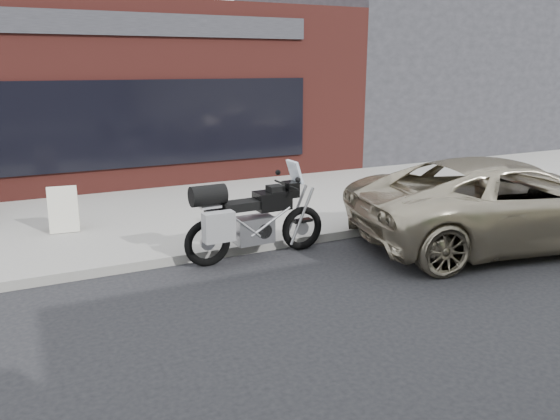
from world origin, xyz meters
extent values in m
plane|color=black|center=(0.00, 0.00, 0.00)|extent=(120.00, 120.00, 0.00)
cube|color=gray|center=(0.00, 7.00, 0.07)|extent=(44.00, 6.00, 0.15)
cube|color=#58211C|center=(-2.00, 14.00, 2.25)|extent=(14.00, 10.00, 4.50)
cube|color=black|center=(-2.00, 8.97, 1.70)|extent=(10.00, 0.08, 2.00)
cube|color=#27262B|center=(-2.00, 8.97, 3.90)|extent=(10.00, 0.08, 0.50)
cube|color=#27262B|center=(10.00, 14.00, 3.00)|extent=(10.00, 10.00, 6.00)
torus|color=black|center=(-1.37, 3.77, 0.37)|extent=(0.76, 0.15, 0.75)
torus|color=black|center=(0.31, 3.84, 0.37)|extent=(0.76, 0.15, 0.75)
cube|color=#B7B7BC|center=(-0.59, 3.81, 0.47)|extent=(0.63, 0.36, 0.43)
cube|color=black|center=(-0.25, 3.82, 0.92)|extent=(0.58, 0.38, 0.29)
cube|color=black|center=(-0.81, 3.80, 0.90)|extent=(0.63, 0.34, 0.13)
cube|color=black|center=(-1.20, 3.78, 0.81)|extent=(0.35, 0.26, 0.16)
cube|color=black|center=(0.09, 3.83, 1.07)|extent=(0.21, 0.28, 0.25)
cube|color=silver|center=(0.16, 3.84, 1.35)|extent=(0.17, 0.34, 0.38)
cylinder|color=black|center=(0.01, 3.83, 1.14)|extent=(0.07, 0.79, 0.03)
cube|color=#B7B7BC|center=(-1.34, 3.78, 0.96)|extent=(0.33, 0.35, 0.03)
cube|color=slate|center=(-1.28, 3.49, 0.70)|extent=(0.48, 0.22, 0.45)
cylinder|color=black|center=(-1.34, 3.78, 1.12)|extent=(0.55, 0.34, 0.31)
cylinder|color=#B7B7BC|center=(-1.04, 3.97, 0.39)|extent=(0.63, 0.11, 0.22)
imported|color=tan|center=(3.62, 2.60, 0.74)|extent=(5.72, 3.40, 1.49)
cube|color=beige|center=(-3.25, 6.13, 0.55)|extent=(0.53, 0.30, 0.80)
cube|color=beige|center=(-3.23, 6.34, 0.55)|extent=(0.53, 0.30, 0.80)
camera|label=1|loc=(-3.81, -3.91, 3.03)|focal=35.00mm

